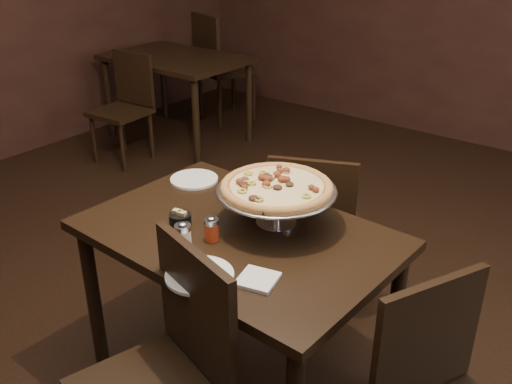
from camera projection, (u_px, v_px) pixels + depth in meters
The scene contains 15 objects.
room at pixel (221, 54), 1.82m from camera, with size 6.04×7.04×2.84m.
dining_table at pixel (238, 252), 2.20m from camera, with size 1.19×0.82×0.73m.
background_table at pixel (176, 68), 4.82m from camera, with size 1.17×0.78×0.73m.
pizza_stand at pixel (277, 188), 2.13m from camera, with size 0.46×0.46×0.19m.
parmesan_shaker at pixel (183, 236), 2.02m from camera, with size 0.06×0.06×0.11m.
pepper_flake_shaker at pixel (212, 229), 2.07m from camera, with size 0.06×0.06×0.10m.
packet_caddy at pixel (180, 220), 2.17m from camera, with size 0.09×0.09×0.07m.
napkin_stack at pixel (258, 279), 1.85m from camera, with size 0.12×0.12×0.01m, color silver.
plate_left at pixel (194, 179), 2.56m from camera, with size 0.21×0.21×0.01m, color white.
plate_near at pixel (200, 275), 1.88m from camera, with size 0.23×0.23×0.01m, color white.
serving_spatula at pixel (278, 211), 1.98m from camera, with size 0.15×0.15×0.02m.
chair_far at pixel (313, 226), 2.71m from camera, with size 0.53×0.53×0.85m.
chair_near at pixel (167, 370), 1.82m from camera, with size 0.52×0.52×0.90m.
bg_chair_far at pixel (219, 64), 5.33m from camera, with size 0.59×0.59×0.99m.
bg_chair_near at pixel (126, 103), 4.49m from camera, with size 0.42×0.42×0.85m.
Camera 1 is at (1.28, -1.35, 1.80)m, focal length 40.00 mm.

